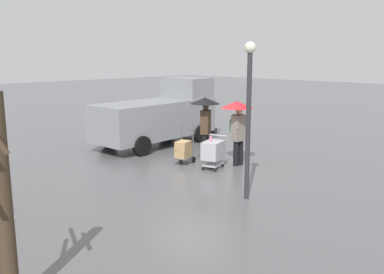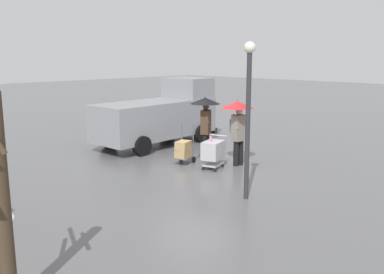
% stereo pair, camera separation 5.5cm
% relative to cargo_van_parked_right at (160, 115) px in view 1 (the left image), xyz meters
% --- Properties ---
extents(ground_plane, '(90.00, 90.00, 0.00)m').
position_rel_cargo_van_parked_right_xyz_m(ground_plane, '(-3.44, 1.66, -1.18)').
color(ground_plane, '#5B5B5E').
extents(cargo_van_parked_right, '(2.41, 5.44, 2.60)m').
position_rel_cargo_van_parked_right_xyz_m(cargo_van_parked_right, '(0.00, 0.00, 0.00)').
color(cargo_van_parked_right, gray).
rests_on(cargo_van_parked_right, ground).
extents(shopping_cart_vendor, '(0.77, 0.94, 1.04)m').
position_rel_cargo_van_parked_right_xyz_m(shopping_cart_vendor, '(-4.03, 1.33, -0.61)').
color(shopping_cart_vendor, '#B2B2B7').
rests_on(shopping_cart_vendor, ground).
extents(hand_dolly_boxes, '(0.70, 0.82, 1.32)m').
position_rel_cargo_van_parked_right_xyz_m(hand_dolly_boxes, '(-2.94, 1.56, -0.71)').
color(hand_dolly_boxes, '#515156').
rests_on(hand_dolly_boxes, ground).
extents(pedestrian_pink_side, '(1.04, 1.04, 2.15)m').
position_rel_cargo_van_parked_right_xyz_m(pedestrian_pink_side, '(-4.33, 0.49, 0.39)').
color(pedestrian_pink_side, black).
rests_on(pedestrian_pink_side, ground).
extents(pedestrian_black_side, '(1.04, 1.04, 2.15)m').
position_rel_cargo_van_parked_right_xyz_m(pedestrian_black_side, '(-2.79, 0.35, 0.41)').
color(pedestrian_black_side, black).
rests_on(pedestrian_black_side, ground).
extents(bare_tree_near, '(0.87, 0.59, 3.15)m').
position_rel_cargo_van_parked_right_xyz_m(bare_tree_near, '(-6.95, 8.94, 0.46)').
color(bare_tree_near, '#423323').
rests_on(bare_tree_near, ground).
extents(street_lamp, '(0.28, 0.28, 3.86)m').
position_rel_cargo_van_parked_right_xyz_m(street_lamp, '(-6.51, 2.86, 1.19)').
color(street_lamp, '#2D2D33').
rests_on(street_lamp, ground).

